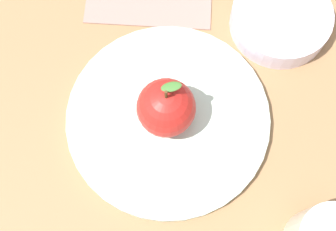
{
  "coord_description": "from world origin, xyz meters",
  "views": [
    {
      "loc": [
        -0.14,
        -0.1,
        0.58
      ],
      "look_at": [
        0.01,
        0.01,
        0.02
      ],
      "focal_mm": 48.77,
      "sensor_mm": 36.0,
      "label": 1
    }
  ],
  "objects": [
    {
      "name": "dinner_plate",
      "position": [
        0.01,
        0.01,
        0.01
      ],
      "size": [
        0.27,
        0.27,
        0.02
      ],
      "color": "#B2C6B2",
      "rests_on": "ground_plane"
    },
    {
      "name": "apple",
      "position": [
        0.01,
        0.01,
        0.05
      ],
      "size": [
        0.07,
        0.07,
        0.09
      ],
      "color": "#B21E19",
      "rests_on": "dinner_plate"
    },
    {
      "name": "ground_plane",
      "position": [
        0.0,
        0.0,
        0.0
      ],
      "size": [
        2.4,
        2.4,
        0.0
      ],
      "primitive_type": "plane",
      "color": "olive"
    },
    {
      "name": "side_bowl",
      "position": [
        0.22,
        -0.03,
        0.02
      ],
      "size": [
        0.14,
        0.14,
        0.03
      ],
      "color": "silver",
      "rests_on": "ground_plane"
    }
  ]
}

